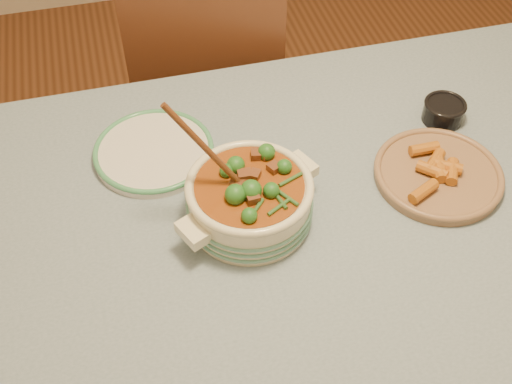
% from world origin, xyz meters
% --- Properties ---
extents(floor, '(4.50, 4.50, 0.00)m').
position_xyz_m(floor, '(0.00, 0.00, 0.00)').
color(floor, '#4C2815').
rests_on(floor, ground).
extents(dining_table, '(1.68, 1.08, 0.76)m').
position_xyz_m(dining_table, '(0.00, 0.00, 0.66)').
color(dining_table, brown).
rests_on(dining_table, floor).
extents(stew_casserole, '(0.35, 0.35, 0.32)m').
position_xyz_m(stew_casserole, '(-0.14, 0.01, 0.82)').
color(stew_casserole, beige).
rests_on(stew_casserole, dining_table).
extents(white_plate, '(0.29, 0.29, 0.03)m').
position_xyz_m(white_plate, '(-0.32, 0.25, 0.77)').
color(white_plate, silver).
rests_on(white_plate, dining_table).
extents(condiment_bowl, '(0.13, 0.13, 0.06)m').
position_xyz_m(condiment_bowl, '(0.40, 0.20, 0.79)').
color(condiment_bowl, black).
rests_on(condiment_bowl, dining_table).
extents(fried_plate, '(0.29, 0.29, 0.05)m').
position_xyz_m(fried_plate, '(0.30, 0.01, 0.78)').
color(fried_plate, '#8C684D').
rests_on(fried_plate, dining_table).
extents(chair_far, '(0.57, 0.57, 1.00)m').
position_xyz_m(chair_far, '(-0.08, 0.80, 0.56)').
color(chair_far, '#5C2E1C').
rests_on(chair_far, floor).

